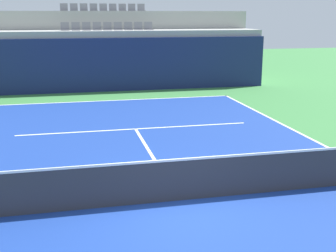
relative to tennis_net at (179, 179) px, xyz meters
The scene contains 11 objects.
ground_plane 0.51m from the tennis_net, ahead, with size 80.00×80.00×0.00m, color #387A3D.
court_surface 0.50m from the tennis_net, ahead, with size 11.00×24.00×0.01m, color navy.
baseline_far 11.96m from the tennis_net, 90.00° to the left, with size 11.00×0.10×0.00m, color white.
service_line_far 6.42m from the tennis_net, 90.00° to the left, with size 8.26×0.10×0.00m, color white.
centre_service_line 3.24m from the tennis_net, 90.00° to the left, with size 0.10×6.40×0.00m, color white.
back_wall 14.73m from the tennis_net, 90.00° to the left, with size 17.06×0.30×2.79m, color navy.
stands_tier_lower 16.09m from the tennis_net, 90.00° to the left, with size 17.06×2.40×3.14m, color #9E9E99.
stands_tier_upper 18.52m from the tennis_net, 90.00° to the left, with size 17.06×2.40×4.17m, color #9E9E99.
seating_row_lower 16.38m from the tennis_net, 90.00° to the left, with size 5.01×0.44×0.44m.
seating_row_upper 18.93m from the tennis_net, 90.00° to the left, with size 5.01×0.44×0.44m.
tennis_net is the anchor object (origin of this frame).
Camera 1 is at (-2.24, -8.79, 4.01)m, focal length 47.31 mm.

